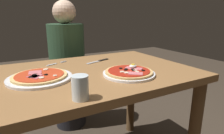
{
  "coord_description": "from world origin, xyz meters",
  "views": [
    {
      "loc": [
        -0.4,
        -0.96,
        1.05
      ],
      "look_at": [
        0.08,
        -0.08,
        0.77
      ],
      "focal_mm": 30.13,
      "sensor_mm": 36.0,
      "label": 1
    }
  ],
  "objects_px": {
    "knife": "(99,61)",
    "diner_person": "(68,70)",
    "water_glass_near": "(80,89)",
    "pizza_foreground": "(129,72)",
    "fork": "(55,64)",
    "pizza_across_left": "(40,77)",
    "dining_table": "(93,90)"
  },
  "relations": [
    {
      "from": "pizza_across_left",
      "to": "dining_table",
      "type": "bearing_deg",
      "value": 3.03
    },
    {
      "from": "pizza_foreground",
      "to": "pizza_across_left",
      "type": "bearing_deg",
      "value": 160.21
    },
    {
      "from": "fork",
      "to": "diner_person",
      "type": "bearing_deg",
      "value": 65.98
    },
    {
      "from": "knife",
      "to": "diner_person",
      "type": "bearing_deg",
      "value": 98.52
    },
    {
      "from": "dining_table",
      "to": "diner_person",
      "type": "height_order",
      "value": "diner_person"
    },
    {
      "from": "pizza_across_left",
      "to": "knife",
      "type": "height_order",
      "value": "pizza_across_left"
    },
    {
      "from": "pizza_across_left",
      "to": "fork",
      "type": "relative_size",
      "value": 2.11
    },
    {
      "from": "pizza_across_left",
      "to": "pizza_foreground",
      "type": "bearing_deg",
      "value": -19.79
    },
    {
      "from": "pizza_across_left",
      "to": "water_glass_near",
      "type": "height_order",
      "value": "water_glass_near"
    },
    {
      "from": "fork",
      "to": "knife",
      "type": "bearing_deg",
      "value": -13.07
    },
    {
      "from": "water_glass_near",
      "to": "fork",
      "type": "bearing_deg",
      "value": 86.44
    },
    {
      "from": "knife",
      "to": "fork",
      "type": "bearing_deg",
      "value": 166.93
    },
    {
      "from": "water_glass_near",
      "to": "pizza_across_left",
      "type": "bearing_deg",
      "value": 107.01
    },
    {
      "from": "fork",
      "to": "diner_person",
      "type": "relative_size",
      "value": 0.13
    },
    {
      "from": "dining_table",
      "to": "diner_person",
      "type": "bearing_deg",
      "value": 85.72
    },
    {
      "from": "pizza_across_left",
      "to": "diner_person",
      "type": "bearing_deg",
      "value": 65.02
    },
    {
      "from": "water_glass_near",
      "to": "fork",
      "type": "distance_m",
      "value": 0.59
    },
    {
      "from": "knife",
      "to": "diner_person",
      "type": "height_order",
      "value": "diner_person"
    },
    {
      "from": "dining_table",
      "to": "water_glass_near",
      "type": "distance_m",
      "value": 0.42
    },
    {
      "from": "knife",
      "to": "dining_table",
      "type": "bearing_deg",
      "value": -125.47
    },
    {
      "from": "pizza_foreground",
      "to": "water_glass_near",
      "type": "bearing_deg",
      "value": -153.46
    },
    {
      "from": "pizza_foreground",
      "to": "water_glass_near",
      "type": "distance_m",
      "value": 0.37
    },
    {
      "from": "pizza_foreground",
      "to": "fork",
      "type": "height_order",
      "value": "pizza_foreground"
    },
    {
      "from": "water_glass_near",
      "to": "knife",
      "type": "height_order",
      "value": "water_glass_near"
    },
    {
      "from": "fork",
      "to": "knife",
      "type": "height_order",
      "value": "knife"
    },
    {
      "from": "pizza_foreground",
      "to": "knife",
      "type": "relative_size",
      "value": 1.46
    },
    {
      "from": "pizza_foreground",
      "to": "diner_person",
      "type": "xyz_separation_m",
      "value": [
        -0.09,
        0.88,
        -0.2
      ]
    },
    {
      "from": "pizza_foreground",
      "to": "diner_person",
      "type": "relative_size",
      "value": 0.23
    },
    {
      "from": "diner_person",
      "to": "pizza_foreground",
      "type": "bearing_deg",
      "value": 95.66
    },
    {
      "from": "pizza_foreground",
      "to": "pizza_across_left",
      "type": "height_order",
      "value": "pizza_foreground"
    },
    {
      "from": "pizza_foreground",
      "to": "diner_person",
      "type": "height_order",
      "value": "diner_person"
    },
    {
      "from": "water_glass_near",
      "to": "diner_person",
      "type": "bearing_deg",
      "value": 76.98
    }
  ]
}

